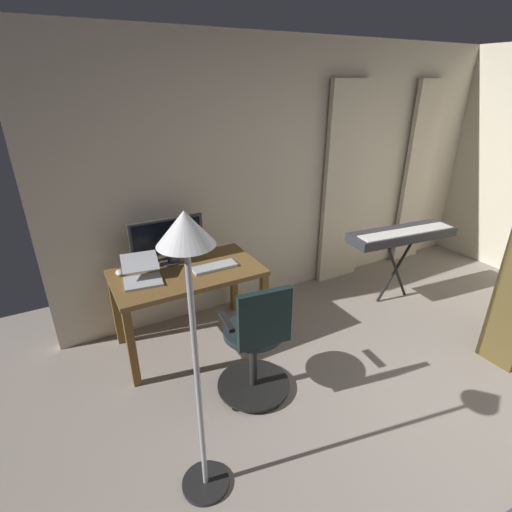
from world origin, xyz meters
name	(u,v)px	position (x,y,z in m)	size (l,w,h in m)	color
back_room_partition	(299,174)	(0.00, -2.66, 1.29)	(5.08, 0.10, 2.58)	beige
curtain_left_panel	(417,176)	(-1.72, -2.55, 1.10)	(0.43, 0.06, 2.21)	beige
curtain_right_panel	(344,187)	(-0.54, -2.55, 1.10)	(0.55, 0.06, 2.21)	beige
desk	(188,281)	(1.46, -2.16, 0.63)	(1.23, 0.70, 0.73)	brown
office_chair	(256,344)	(1.26, -1.31, 0.46)	(0.56, 0.56, 0.97)	black
computer_monitor	(167,238)	(1.53, -2.39, 0.96)	(0.64, 0.18, 0.40)	#333338
computer_keyboard	(215,267)	(1.23, -2.09, 0.74)	(0.38, 0.14, 0.02)	#B7BCC1
laptop	(142,274)	(1.83, -2.16, 0.78)	(0.33, 0.38, 0.17)	#B7BCC1
computer_mouse	(119,273)	(1.97, -2.36, 0.75)	(0.06, 0.10, 0.04)	white
piano_keyboard	(402,236)	(-0.73, -1.83, 0.74)	(1.19, 0.45, 0.81)	black
floor_lamp	(190,293)	(1.87, -0.81, 1.31)	(0.28, 0.28, 1.70)	black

